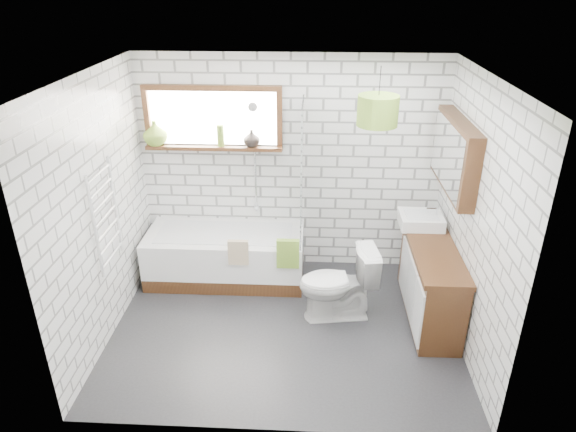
# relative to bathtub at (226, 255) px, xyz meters

# --- Properties ---
(floor) EXTENTS (3.40, 2.60, 0.01)m
(floor) POSITION_rel_bathtub_xyz_m (0.73, -0.91, -0.29)
(floor) COLOR black
(floor) RESTS_ON ground
(ceiling) EXTENTS (3.40, 2.60, 0.01)m
(ceiling) POSITION_rel_bathtub_xyz_m (0.73, -0.91, 2.22)
(ceiling) COLOR white
(ceiling) RESTS_ON ground
(wall_back) EXTENTS (3.40, 0.01, 2.50)m
(wall_back) POSITION_rel_bathtub_xyz_m (0.73, 0.40, 0.96)
(wall_back) COLOR white
(wall_back) RESTS_ON ground
(wall_front) EXTENTS (3.40, 0.01, 2.50)m
(wall_front) POSITION_rel_bathtub_xyz_m (0.73, -2.21, 0.96)
(wall_front) COLOR white
(wall_front) RESTS_ON ground
(wall_left) EXTENTS (0.01, 2.60, 2.50)m
(wall_left) POSITION_rel_bathtub_xyz_m (-0.98, -0.91, 0.96)
(wall_left) COLOR white
(wall_left) RESTS_ON ground
(wall_right) EXTENTS (0.01, 2.60, 2.50)m
(wall_right) POSITION_rel_bathtub_xyz_m (2.43, -0.91, 0.96)
(wall_right) COLOR white
(wall_right) RESTS_ON ground
(window) EXTENTS (1.52, 0.16, 0.68)m
(window) POSITION_rel_bathtub_xyz_m (-0.12, 0.35, 1.51)
(window) COLOR #321B0D
(window) RESTS_ON wall_back
(towel_radiator) EXTENTS (0.06, 0.52, 1.00)m
(towel_radiator) POSITION_rel_bathtub_xyz_m (-0.93, -0.91, 0.91)
(towel_radiator) COLOR white
(towel_radiator) RESTS_ON wall_left
(mirror_cabinet) EXTENTS (0.16, 1.20, 0.70)m
(mirror_cabinet) POSITION_rel_bathtub_xyz_m (2.35, -0.31, 1.36)
(mirror_cabinet) COLOR #321B0D
(mirror_cabinet) RESTS_ON wall_right
(shower_riser) EXTENTS (0.02, 0.02, 1.30)m
(shower_riser) POSITION_rel_bathtub_xyz_m (0.33, 0.35, 1.06)
(shower_riser) COLOR silver
(shower_riser) RESTS_ON wall_back
(bathtub) EXTENTS (1.78, 0.78, 0.57)m
(bathtub) POSITION_rel_bathtub_xyz_m (0.00, 0.00, 0.00)
(bathtub) COLOR white
(bathtub) RESTS_ON floor
(shower_screen) EXTENTS (0.02, 0.72, 1.50)m
(shower_screen) POSITION_rel_bathtub_xyz_m (0.87, 0.00, 1.04)
(shower_screen) COLOR white
(shower_screen) RESTS_ON bathtub
(towel_green) EXTENTS (0.24, 0.07, 0.33)m
(towel_green) POSITION_rel_bathtub_xyz_m (0.74, -0.39, 0.27)
(towel_green) COLOR olive
(towel_green) RESTS_ON bathtub
(towel_beige) EXTENTS (0.22, 0.05, 0.28)m
(towel_beige) POSITION_rel_bathtub_xyz_m (0.21, -0.39, 0.27)
(towel_beige) COLOR tan
(towel_beige) RESTS_ON bathtub
(vanity) EXTENTS (0.44, 1.37, 0.79)m
(vanity) POSITION_rel_bathtub_xyz_m (2.21, -0.62, 0.11)
(vanity) COLOR #321B0D
(vanity) RESTS_ON floor
(basin) EXTENTS (0.45, 0.39, 0.13)m
(basin) POSITION_rel_bathtub_xyz_m (2.15, -0.12, 0.56)
(basin) COLOR white
(basin) RESTS_ON vanity
(tap) EXTENTS (0.04, 0.04, 0.16)m
(tap) POSITION_rel_bathtub_xyz_m (2.31, -0.12, 0.63)
(tap) COLOR silver
(tap) RESTS_ON vanity
(toilet) EXTENTS (0.55, 0.83, 0.79)m
(toilet) POSITION_rel_bathtub_xyz_m (1.26, -0.70, 0.11)
(toilet) COLOR white
(toilet) RESTS_ON floor
(vase_olive) EXTENTS (0.34, 0.34, 0.28)m
(vase_olive) POSITION_rel_bathtub_xyz_m (-0.77, 0.32, 1.33)
(vase_olive) COLOR olive
(vase_olive) RESTS_ON window
(vase_dark) EXTENTS (0.22, 0.22, 0.19)m
(vase_dark) POSITION_rel_bathtub_xyz_m (0.30, 0.32, 1.29)
(vase_dark) COLOR black
(vase_dark) RESTS_ON window
(bottle) EXTENTS (0.10, 0.10, 0.24)m
(bottle) POSITION_rel_bathtub_xyz_m (-0.04, 0.32, 1.31)
(bottle) COLOR olive
(bottle) RESTS_ON window
(pendant) EXTENTS (0.38, 0.38, 0.28)m
(pendant) POSITION_rel_bathtub_xyz_m (1.56, -0.41, 1.81)
(pendant) COLOR olive
(pendant) RESTS_ON ceiling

